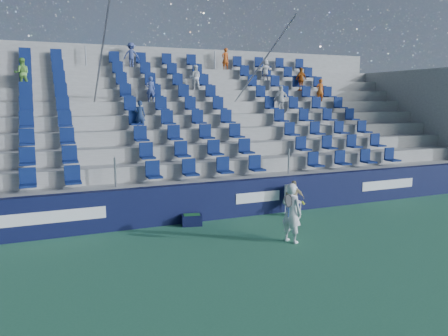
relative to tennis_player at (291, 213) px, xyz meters
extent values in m
plane|color=#327551|center=(-1.08, -0.22, -0.81)|extent=(70.00, 70.00, 0.00)
cube|color=#0F1438|center=(-1.08, 2.93, -0.21)|extent=(24.00, 0.30, 1.20)
cube|color=white|center=(-6.08, 2.77, -0.19)|extent=(3.20, 0.02, 0.34)
cube|color=white|center=(0.42, 2.77, -0.19)|extent=(1.60, 0.02, 0.34)
cube|color=white|center=(5.92, 2.77, -0.19)|extent=(2.40, 0.02, 0.34)
cube|color=#AAAAA4|center=(-1.08, 3.50, -0.21)|extent=(24.00, 0.85, 1.20)
cube|color=#AAAAA4|center=(-1.08, 4.35, 0.04)|extent=(24.00, 0.85, 1.70)
cube|color=#AAAAA4|center=(-1.08, 5.20, 0.29)|extent=(24.00, 0.85, 2.20)
cube|color=#AAAAA4|center=(-1.08, 6.05, 0.54)|extent=(24.00, 0.85, 2.70)
cube|color=#AAAAA4|center=(-1.08, 6.90, 0.79)|extent=(24.00, 0.85, 3.20)
cube|color=#AAAAA4|center=(-1.08, 7.75, 1.04)|extent=(24.00, 0.85, 3.70)
cube|color=#AAAAA4|center=(-1.08, 8.60, 1.29)|extent=(24.00, 0.85, 4.20)
cube|color=#AAAAA4|center=(-1.08, 9.45, 1.54)|extent=(24.00, 0.85, 4.70)
cube|color=#AAAAA4|center=(-1.08, 10.30, 1.79)|extent=(24.00, 0.85, 5.20)
cube|color=#AAAAA4|center=(-1.08, 10.98, 2.29)|extent=(24.00, 0.50, 6.20)
cube|color=#AAAAA4|center=(10.77, 6.90, 1.79)|extent=(0.30, 7.65, 5.20)
cube|color=#0D1E53|center=(-1.08, 3.50, 0.74)|extent=(16.05, 0.50, 0.70)
cube|color=#0D1E53|center=(-1.08, 4.35, 1.24)|extent=(16.05, 0.50, 0.70)
cube|color=#0D1E53|center=(-1.08, 5.20, 1.74)|extent=(16.05, 0.50, 0.70)
cube|color=#0D1E53|center=(-1.08, 6.05, 2.24)|extent=(16.05, 0.50, 0.70)
cube|color=#0D1E53|center=(-1.08, 6.90, 2.74)|extent=(16.05, 0.50, 0.70)
cube|color=#0D1E53|center=(-1.08, 7.75, 3.24)|extent=(16.05, 0.50, 0.70)
cube|color=#0D1E53|center=(-1.08, 8.60, 3.74)|extent=(16.05, 0.50, 0.70)
cube|color=#0D1E53|center=(-1.08, 9.45, 4.24)|extent=(16.05, 0.50, 0.70)
cube|color=#0D1E53|center=(-1.08, 10.30, 4.74)|extent=(16.05, 0.50, 0.70)
cylinder|color=gray|center=(-4.08, 6.90, 3.54)|extent=(0.06, 7.68, 4.55)
cylinder|color=gray|center=(1.92, 6.90, 3.54)|extent=(0.06, 7.68, 4.55)
imported|color=white|center=(0.26, 8.55, 3.92)|extent=(0.62, 0.55, 1.07)
imported|color=navy|center=(-2.73, 6.00, 2.42)|extent=(0.43, 0.34, 1.06)
imported|color=white|center=(4.15, 9.40, 4.38)|extent=(0.95, 0.41, 0.99)
imported|color=silver|center=(3.57, 6.85, 2.98)|extent=(0.71, 0.33, 1.19)
imported|color=#C35D16|center=(5.65, 8.55, 3.94)|extent=(0.68, 0.37, 1.10)
imported|color=orange|center=(6.16, 7.70, 3.40)|extent=(0.41, 0.31, 1.04)
imported|color=#41508F|center=(-2.15, 10.25, 4.93)|extent=(0.78, 0.58, 1.08)
imported|color=#CD5018|center=(2.40, 10.25, 4.91)|extent=(0.41, 0.30, 1.04)
imported|color=#6BB046|center=(-6.59, 8.55, 3.95)|extent=(0.57, 0.45, 1.13)
imported|color=#3F4E8B|center=(-1.92, 7.70, 3.38)|extent=(0.39, 0.28, 1.00)
imported|color=white|center=(0.00, 0.00, 0.00)|extent=(0.60, 0.70, 1.62)
cylinder|color=navy|center=(-0.25, -0.25, 0.11)|extent=(0.03, 0.03, 0.28)
torus|color=black|center=(-0.25, -0.25, 0.41)|extent=(0.30, 0.17, 0.28)
plane|color=#262626|center=(-0.25, -0.25, 0.41)|extent=(0.30, 0.16, 0.29)
sphere|color=#B9CA2F|center=(0.25, -0.20, 0.27)|extent=(0.07, 0.07, 0.07)
sphere|color=#B9CA2F|center=(0.25, -0.14, 0.30)|extent=(0.07, 0.07, 0.07)
cube|color=white|center=(1.49, 2.33, -0.35)|extent=(0.51, 0.51, 0.04)
cube|color=white|center=(1.49, 2.54, -0.07)|extent=(0.44, 0.12, 0.55)
cylinder|color=white|center=(1.31, 2.15, -0.59)|extent=(0.03, 0.03, 0.44)
cylinder|color=white|center=(1.67, 2.15, -0.59)|extent=(0.03, 0.03, 0.44)
cylinder|color=white|center=(1.31, 2.51, -0.59)|extent=(0.03, 0.03, 0.44)
cylinder|color=white|center=(1.67, 2.51, -0.59)|extent=(0.03, 0.03, 0.44)
imported|color=tan|center=(1.49, 2.28, -0.23)|extent=(0.74, 0.50, 1.17)
cube|color=black|center=(-1.97, 2.53, -0.65)|extent=(0.67, 0.51, 0.33)
cube|color=#1E662D|center=(-1.97, 2.53, -0.57)|extent=(0.54, 0.38, 0.20)
camera|label=1|loc=(-6.04, -9.76, 3.02)|focal=35.00mm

